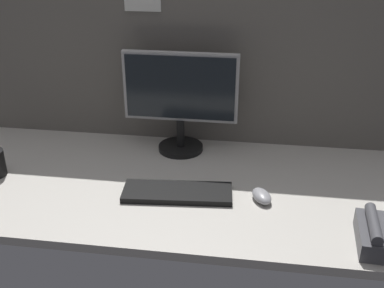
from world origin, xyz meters
TOP-DOWN VIEW (x-y plane):
  - ground_plane at (0.00, 0.00)cm, footprint 180.00×80.00cm
  - cubicle_wall_back at (-0.02, 37.50)cm, footprint 180.00×5.50cm
  - monitor at (2.96, 25.13)cm, footprint 44.66×18.00cm
  - keyboard at (7.50, -9.85)cm, footprint 37.96×16.06cm
  - mouse at (35.86, -9.10)cm, footprint 8.98×11.04cm

SIDE VIEW (x-z plane):
  - ground_plane at x=0.00cm, z-range -3.00..0.00cm
  - keyboard at x=7.50cm, z-range 0.00..2.00cm
  - mouse at x=35.86cm, z-range 0.00..3.40cm
  - monitor at x=2.96cm, z-range 2.39..42.43cm
  - cubicle_wall_back at x=-0.02cm, z-range 0.03..78.87cm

